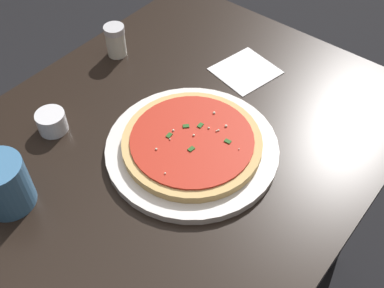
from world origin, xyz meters
name	(u,v)px	position (x,y,z in m)	size (l,w,h in m)	color
restaurant_table	(180,182)	(0.00, 0.00, 0.57)	(0.90, 0.72, 0.73)	black
serving_plate	(192,148)	(-0.02, -0.05, 0.74)	(0.32, 0.32, 0.02)	white
pizza	(192,142)	(-0.02, -0.05, 0.75)	(0.26, 0.26, 0.02)	#DBB26B
cup_tall_drink	(3,184)	(-0.30, 0.12, 0.78)	(0.09, 0.09, 0.10)	teal
cup_small_sauce	(52,122)	(-0.14, 0.20, 0.75)	(0.06, 0.06, 0.04)	silver
napkin_folded_right	(245,71)	(0.24, 0.01, 0.73)	(0.13, 0.12, 0.00)	white
parmesan_shaker	(116,41)	(0.10, 0.27, 0.76)	(0.05, 0.05, 0.07)	silver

